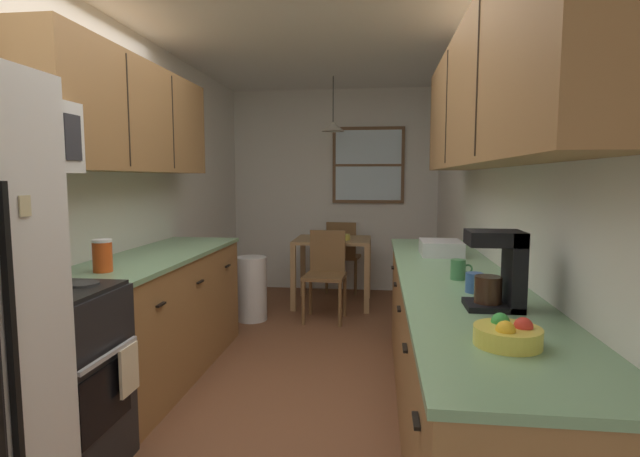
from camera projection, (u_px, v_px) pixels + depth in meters
ground_plane at (303, 364)px, 3.75m from camera, size 12.00×12.00×0.00m
wall_left at (132, 199)px, 3.78m from camera, size 0.10×9.00×2.55m
wall_right at (489, 201)px, 3.46m from camera, size 0.10×9.00×2.55m
wall_back at (334, 191)px, 6.24m from camera, size 4.40×0.10×2.55m
ceiling_slab at (302, 17)px, 3.48m from camera, size 4.40×9.00×0.08m
stove_range at (42, 384)px, 2.28m from camera, size 0.66×0.59×1.10m
microwave_over_range at (4, 134)px, 2.17m from camera, size 0.39×0.62×0.35m
counter_left at (160, 314)px, 3.51m from camera, size 0.64×1.92×0.90m
upper_cabinets_left at (130, 117)px, 3.34m from camera, size 0.33×2.00×0.75m
counter_right at (454, 354)px, 2.72m from camera, size 0.64×3.22×0.90m
upper_cabinets_right at (491, 93)px, 2.51m from camera, size 0.33×2.90×0.75m
dining_table at (333, 250)px, 5.49m from camera, size 0.85×0.73×0.76m
dining_chair_near at (326, 270)px, 4.94m from camera, size 0.42×0.42×0.90m
dining_chair_far at (343, 253)px, 6.07m from camera, size 0.44×0.44×0.90m
pendant_light at (333, 127)px, 5.35m from camera, size 0.26×0.26×0.60m
back_window at (368, 165)px, 6.08m from camera, size 0.90×0.05×0.95m
trash_bin at (252, 289)px, 4.90m from camera, size 0.31×0.31×0.65m
storage_canister at (102, 256)px, 2.77m from camera, size 0.11×0.11×0.19m
dish_towel at (129, 370)px, 2.38m from camera, size 0.02×0.16×0.24m
coffee_maker at (502, 268)px, 1.97m from camera, size 0.22×0.18×0.32m
mug_by_coffeemaker at (458, 269)px, 2.56m from camera, size 0.12×0.08×0.11m
mug_spare at (475, 283)px, 2.27m from camera, size 0.12×0.08×0.09m
fruit_bowl at (508, 334)px, 1.55m from camera, size 0.21×0.21×0.09m
dish_rack at (441, 248)px, 3.39m from camera, size 0.28×0.34×0.10m
table_serving_bowl at (341, 237)px, 5.38m from camera, size 0.20×0.20×0.06m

